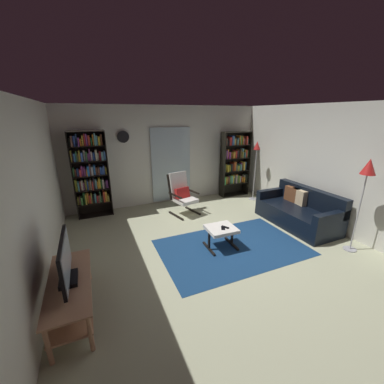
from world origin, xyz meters
The scene contains 18 objects.
ground_plane centered at (0.00, 0.00, 0.00)m, with size 7.02×7.02×0.00m, color #B0B390.
wall_back centered at (0.00, 2.90, 1.30)m, with size 5.60×0.06×2.60m, color silver.
wall_left centered at (-2.70, 0.00, 1.30)m, with size 0.06×6.00×2.60m, color silver.
wall_right centered at (2.70, 0.00, 1.30)m, with size 0.06×6.00×2.60m, color silver.
glass_door_panel centered at (0.08, 2.83, 1.05)m, with size 1.10×0.01×2.00m, color silver.
area_rug centered at (0.29, 0.00, 0.00)m, with size 2.66×1.70×0.01m, color navy.
tv_stand centered at (-2.37, -0.55, 0.32)m, with size 0.48×1.35×0.48m.
television centered at (-2.36, -0.54, 0.74)m, with size 0.20×0.88×0.55m.
bookshelf_near_tv centered at (-1.98, 2.63, 1.09)m, with size 0.79×0.30×2.03m.
bookshelf_near_sofa centered at (1.98, 2.63, 1.04)m, with size 0.87×0.30×1.90m.
leather_sofa centered at (2.21, 0.29, 0.30)m, with size 0.87×1.77×0.81m.
lounge_armchair centered at (0.03, 1.92, 0.53)m, with size 0.70×0.77×1.02m.
ottoman centered at (0.10, 0.09, 0.34)m, with size 0.54×0.50×0.41m.
tv_remote centered at (0.16, 0.06, 0.42)m, with size 0.04×0.14×0.02m, color black.
cell_phone centered at (0.11, 0.05, 0.42)m, with size 0.07×0.14×0.01m, color black.
floor_lamp_by_sofa centered at (2.25, -0.93, 1.42)m, with size 0.23×0.23×1.69m.
floor_lamp_by_shelf centered at (2.29, 2.03, 1.33)m, with size 0.22×0.22×1.67m.
wall_clock centered at (-1.14, 2.82, 1.85)m, with size 0.29×0.03×0.29m.
Camera 1 is at (-1.96, -3.32, 2.39)m, focal length 22.40 mm.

